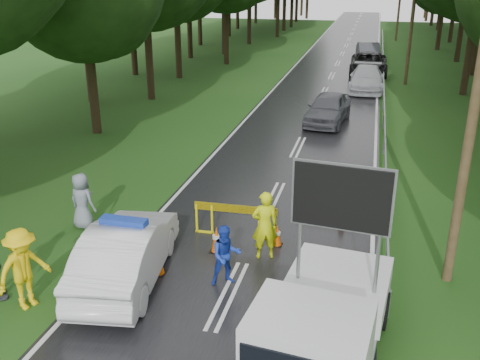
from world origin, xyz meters
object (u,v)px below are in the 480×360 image
(police_sedan, at_px, (126,253))
(officer, at_px, (265,225))
(queue_car_second, at_px, (367,79))
(queue_car_third, at_px, (369,64))
(work_truck, at_px, (322,326))
(barrier, at_px, (235,213))
(queue_car_first, at_px, (328,108))
(queue_car_fourth, at_px, (368,53))
(civilian, at_px, (226,255))

(police_sedan, bearing_deg, officer, -156.31)
(queue_car_second, distance_m, queue_car_third, 6.00)
(work_truck, bearing_deg, officer, 121.53)
(barrier, bearing_deg, officer, -44.76)
(queue_car_first, distance_m, queue_car_fourth, 20.90)
(police_sedan, bearing_deg, queue_car_third, -107.91)
(officer, relative_size, queue_car_fourth, 0.39)
(civilian, height_order, queue_car_second, civilian)
(queue_car_second, height_order, queue_car_third, queue_car_third)
(work_truck, relative_size, civilian, 3.19)
(queue_car_first, bearing_deg, police_sedan, -95.84)
(work_truck, height_order, queue_car_first, work_truck)
(officer, relative_size, queue_car_second, 0.37)
(work_truck, relative_size, barrier, 2.05)
(queue_car_second, bearing_deg, work_truck, -90.77)
(officer, height_order, queue_car_second, officer)
(queue_car_first, bearing_deg, officer, -85.33)
(barrier, distance_m, queue_car_first, 13.46)
(queue_car_first, height_order, queue_car_second, queue_car_first)
(work_truck, bearing_deg, barrier, 126.73)
(work_truck, distance_m, queue_car_second, 27.35)
(civilian, bearing_deg, work_truck, -72.70)
(police_sedan, xyz_separation_m, officer, (3.11, 1.95, 0.18))
(police_sedan, bearing_deg, queue_car_fourth, -106.18)
(barrier, bearing_deg, civilian, -82.23)
(work_truck, height_order, officer, work_truck)
(police_sedan, xyz_separation_m, civilian, (2.44, 0.45, 0.00))
(barrier, bearing_deg, queue_car_fourth, 83.60)
(civilian, bearing_deg, queue_car_third, 57.37)
(police_sedan, height_order, barrier, police_sedan)
(police_sedan, relative_size, queue_car_first, 1.07)
(queue_car_first, height_order, queue_car_third, queue_car_third)
(civilian, bearing_deg, queue_car_second, 56.13)
(barrier, relative_size, queue_car_second, 0.46)
(police_sedan, bearing_deg, barrier, -132.95)
(barrier, distance_m, officer, 1.48)
(barrier, height_order, queue_car_third, queue_car_third)
(work_truck, relative_size, queue_car_first, 1.09)
(queue_car_second, bearing_deg, barrier, -98.53)
(work_truck, xyz_separation_m, officer, (-1.93, 4.12, -0.07))
(queue_car_fourth, bearing_deg, work_truck, -97.28)
(civilian, relative_size, queue_car_second, 0.30)
(police_sedan, bearing_deg, civilian, -178.00)
(officer, bearing_deg, queue_car_fourth, -115.02)
(officer, relative_size, queue_car_first, 0.42)
(officer, bearing_deg, civilian, 44.23)
(queue_car_first, relative_size, queue_car_third, 0.78)
(queue_car_first, distance_m, queue_car_third, 14.94)
(civilian, xyz_separation_m, queue_car_second, (2.79, 24.73, -0.02))
(work_truck, relative_size, queue_car_fourth, 1.00)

